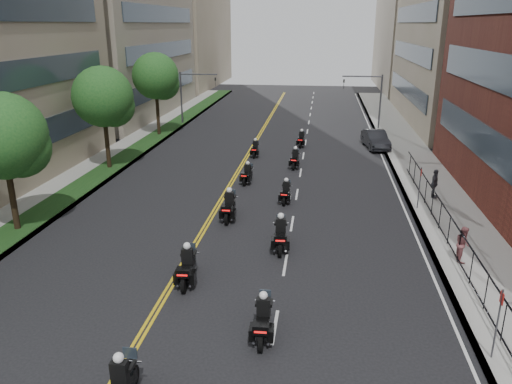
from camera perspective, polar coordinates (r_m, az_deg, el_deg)
sidewalk_right at (r=37.82m, az=18.55°, el=1.72°), size 4.00×90.00×0.15m
sidewalk_left at (r=40.61m, az=-16.87°, el=3.03°), size 4.00×90.00×0.15m
grass_strip at (r=40.26m, az=-15.84°, el=3.13°), size 2.00×90.00×0.04m
building_right_far at (r=90.23m, az=19.46°, el=19.31°), size 15.00×28.00×26.00m
building_left_far at (r=92.51m, az=-9.77°, el=20.02°), size 16.00×28.00×26.00m
iron_fence at (r=25.37m, az=21.68°, el=-4.91°), size 0.05×28.00×1.50m
street_trees at (r=33.53m, az=-20.57°, el=8.33°), size 4.40×38.40×7.98m
traffic_signal_right at (r=53.26m, az=13.05°, el=10.91°), size 4.09×0.20×5.60m
traffic_signal_left at (r=54.86m, az=-7.59°, el=11.44°), size 4.09×0.20×5.60m
motorcycle_1 at (r=17.91m, az=0.80°, el=-14.47°), size 0.55×2.38×1.75m
motorcycle_2 at (r=21.45m, az=-7.87°, el=-8.59°), size 0.63×2.47×1.82m
motorcycle_3 at (r=24.29m, az=2.82°, el=-5.01°), size 0.65×2.52×1.86m
motorcycle_4 at (r=27.95m, az=-3.09°, el=-1.75°), size 0.58×2.52×1.86m
motorcycle_5 at (r=30.71m, az=3.42°, el=-0.10°), size 0.52×2.09×1.54m
motorcycle_6 at (r=34.36m, az=-1.01°, el=1.99°), size 0.62×2.09×1.55m
motorcycle_7 at (r=38.19m, az=4.48°, el=3.73°), size 0.57×2.25×1.66m
motorcycle_8 at (r=41.39m, az=-0.09°, el=4.89°), size 0.48×2.08×1.53m
motorcycle_9 at (r=44.99m, az=5.21°, el=5.96°), size 0.56×2.15×1.59m
parked_sedan at (r=45.53m, az=13.51°, el=5.88°), size 2.35×4.95×1.57m
pedestrian_b at (r=24.65m, az=22.59°, el=-5.51°), size 0.65×0.82×1.67m
pedestrian_c at (r=32.91m, az=19.73°, el=0.91°), size 0.77×1.15×1.81m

